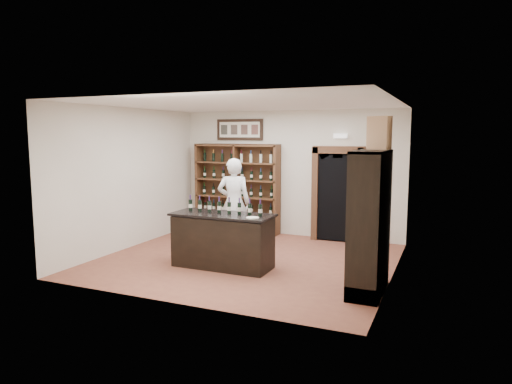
% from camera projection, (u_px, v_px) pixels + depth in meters
% --- Properties ---
extents(floor, '(5.50, 5.50, 0.00)m').
position_uv_depth(floor, '(246.00, 260.00, 8.91)').
color(floor, brown).
rests_on(floor, ground).
extents(ceiling, '(5.50, 5.50, 0.00)m').
position_uv_depth(ceiling, '(246.00, 104.00, 8.53)').
color(ceiling, white).
rests_on(ceiling, wall_back).
extents(wall_back, '(5.50, 0.04, 3.00)m').
position_uv_depth(wall_back, '(289.00, 173.00, 10.99)').
color(wall_back, silver).
rests_on(wall_back, ground).
extents(wall_left, '(0.04, 5.00, 3.00)m').
position_uv_depth(wall_left, '(130.00, 178.00, 9.80)').
color(wall_left, silver).
rests_on(wall_left, ground).
extents(wall_right, '(0.04, 5.00, 3.00)m').
position_uv_depth(wall_right, '(395.00, 191.00, 7.64)').
color(wall_right, silver).
rests_on(wall_right, ground).
extents(wine_shelf, '(2.20, 0.38, 2.20)m').
position_uv_depth(wine_shelf, '(238.00, 188.00, 11.40)').
color(wine_shelf, '#55391D').
rests_on(wine_shelf, ground).
extents(framed_picture, '(1.25, 0.04, 0.52)m').
position_uv_depth(framed_picture, '(240.00, 130.00, 11.34)').
color(framed_picture, black).
rests_on(framed_picture, wall_back).
extents(arched_doorway, '(1.17, 0.35, 2.17)m').
position_uv_depth(arched_doorway, '(338.00, 192.00, 10.39)').
color(arched_doorway, black).
rests_on(arched_doorway, ground).
extents(emergency_light, '(0.30, 0.10, 0.10)m').
position_uv_depth(emergency_light, '(341.00, 136.00, 10.31)').
color(emergency_light, white).
rests_on(emergency_light, wall_back).
extents(tasting_counter, '(1.88, 0.78, 1.00)m').
position_uv_depth(tasting_counter, '(223.00, 241.00, 8.38)').
color(tasting_counter, black).
rests_on(tasting_counter, ground).
extents(counter_bottle_0, '(0.07, 0.07, 0.30)m').
position_uv_depth(counter_bottle_0, '(190.00, 205.00, 8.64)').
color(counter_bottle_0, black).
rests_on(counter_bottle_0, tasting_counter).
extents(counter_bottle_1, '(0.07, 0.07, 0.30)m').
position_uv_depth(counter_bottle_1, '(200.00, 206.00, 8.56)').
color(counter_bottle_1, black).
rests_on(counter_bottle_1, tasting_counter).
extents(counter_bottle_2, '(0.07, 0.07, 0.30)m').
position_uv_depth(counter_bottle_2, '(209.00, 206.00, 8.48)').
color(counter_bottle_2, black).
rests_on(counter_bottle_2, tasting_counter).
extents(counter_bottle_3, '(0.07, 0.07, 0.30)m').
position_uv_depth(counter_bottle_3, '(219.00, 207.00, 8.40)').
color(counter_bottle_3, black).
rests_on(counter_bottle_3, tasting_counter).
extents(counter_bottle_4, '(0.07, 0.07, 0.30)m').
position_uv_depth(counter_bottle_4, '(229.00, 208.00, 8.32)').
color(counter_bottle_4, black).
rests_on(counter_bottle_4, tasting_counter).
extents(counter_bottle_5, '(0.07, 0.07, 0.30)m').
position_uv_depth(counter_bottle_5, '(239.00, 208.00, 8.24)').
color(counter_bottle_5, black).
rests_on(counter_bottle_5, tasting_counter).
extents(counter_bottle_6, '(0.07, 0.07, 0.30)m').
position_uv_depth(counter_bottle_6, '(250.00, 209.00, 8.16)').
color(counter_bottle_6, black).
rests_on(counter_bottle_6, tasting_counter).
extents(counter_bottle_7, '(0.07, 0.07, 0.30)m').
position_uv_depth(counter_bottle_7, '(260.00, 210.00, 8.08)').
color(counter_bottle_7, black).
rests_on(counter_bottle_7, tasting_counter).
extents(side_cabinet, '(0.48, 1.20, 2.20)m').
position_uv_depth(side_cabinet, '(371.00, 245.00, 7.00)').
color(side_cabinet, black).
rests_on(side_cabinet, ground).
extents(shopkeeper, '(0.82, 0.66, 1.94)m').
position_uv_depth(shopkeeper, '(234.00, 203.00, 9.79)').
color(shopkeeper, white).
rests_on(shopkeeper, ground).
extents(plate, '(0.22, 0.22, 0.02)m').
position_uv_depth(plate, '(252.00, 218.00, 7.85)').
color(plate, silver).
rests_on(plate, tasting_counter).
extents(wine_crate, '(0.40, 0.29, 0.52)m').
position_uv_depth(wine_crate, '(379.00, 133.00, 7.14)').
color(wine_crate, tan).
rests_on(wine_crate, side_cabinet).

